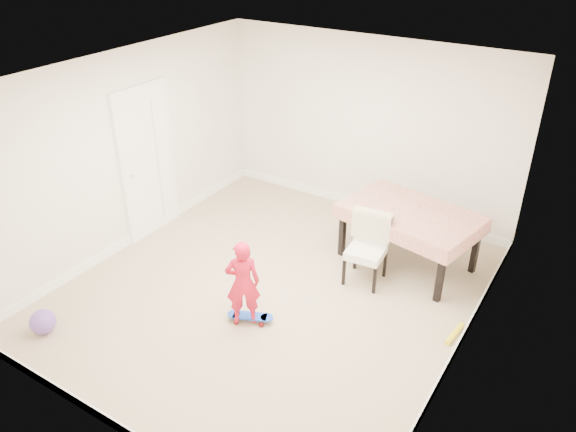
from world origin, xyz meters
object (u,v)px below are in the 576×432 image
Objects in this scene: dining_table at (408,237)px; dining_chair at (366,250)px; child at (243,285)px; skateboard at (250,318)px; balloon at (43,322)px.

dining_chair is (-0.28, -0.65, 0.06)m from dining_table.
dining_table is 1.84× the size of dining_chair.
dining_table is 2.36m from child.
skateboard is at bearing -156.27° from child.
skateboard is (-0.74, -1.39, -0.41)m from dining_chair.
child is at bearing -123.33° from dining_chair.
child is at bearing -141.77° from skateboard.
dining_chair is at bearing 39.11° from skateboard.
skateboard is 0.48m from child.
balloon is at bearing -138.10° from dining_chair.
dining_table is 5.86× the size of balloon.
balloon is at bearing -1.30° from child.
child is 2.21m from balloon.
dining_chair is at bearing 47.27° from balloon.
balloon is (-2.82, -3.39, -0.25)m from dining_table.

